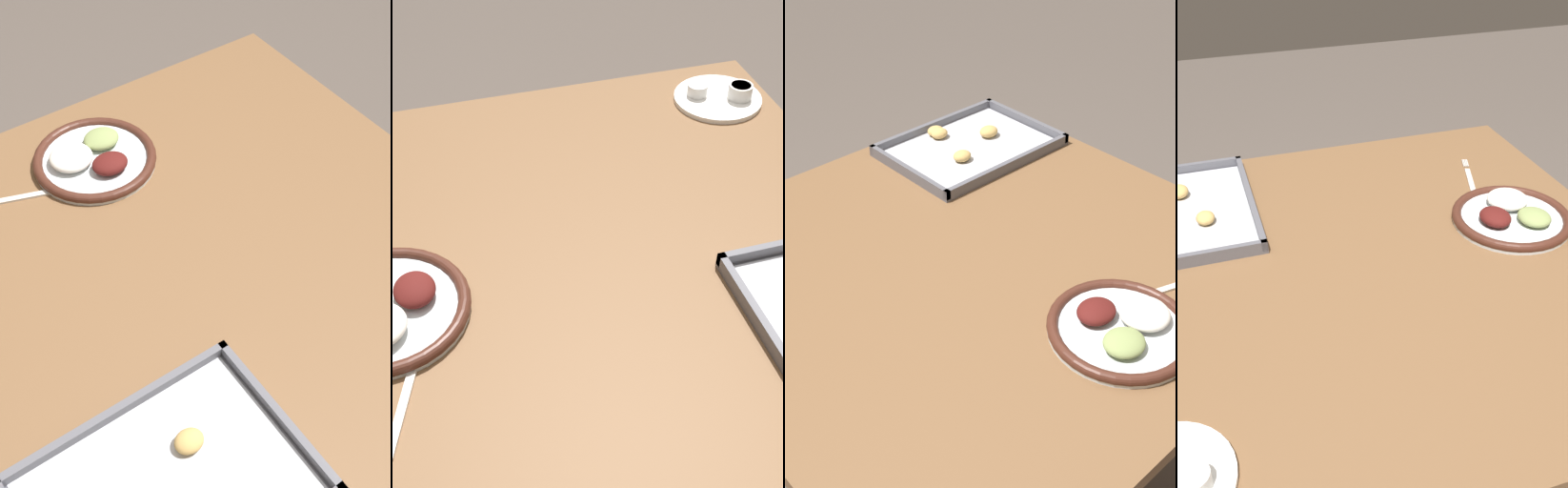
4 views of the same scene
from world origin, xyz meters
The scene contains 4 objects.
ground_plane centered at (0.00, 0.00, 0.00)m, with size 8.00×8.00×0.00m, color #564C44.
dining_table centered at (0.00, 0.00, 0.63)m, with size 1.03×1.02×0.74m.
fork centered at (0.22, -0.31, 0.74)m, with size 0.21×0.08×0.00m.
saucer_plate centered at (-0.36, 0.40, 0.75)m, with size 0.18×0.18×0.04m.
Camera 2 is at (0.76, -0.22, 1.49)m, focal length 50.00 mm.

